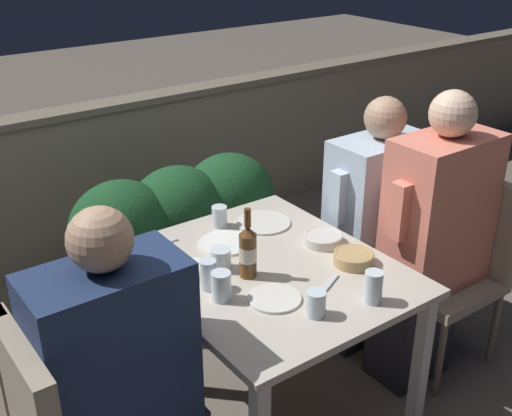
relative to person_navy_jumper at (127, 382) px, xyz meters
name	(u,v)px	position (x,y,z in m)	size (l,w,h in m)	color
ground_plane	(267,409)	(0.68, 0.17, -0.61)	(16.00, 16.00, 0.00)	#665B51
parapet_wall	(91,181)	(0.68, 1.92, -0.14)	(9.00, 0.18, 0.93)	gray
dining_table	(268,286)	(0.68, 0.17, 0.02)	(0.87, 1.04, 0.71)	#BCB2A3
planter_hedge	(178,228)	(0.85, 1.17, -0.19)	(1.17, 0.47, 0.75)	brown
person_navy_jumper	(127,382)	(0.00, 0.00, 0.00)	(0.52, 0.26, 1.22)	#282833
chair_left_far	(25,365)	(-0.21, 0.37, -0.08)	(0.45, 0.44, 0.89)	gray
chair_right_near	(457,254)	(1.63, -0.01, -0.08)	(0.45, 0.44, 0.89)	gray
person_coral_top	(431,242)	(1.43, -0.01, 0.05)	(0.52, 0.26, 1.31)	#282833
chair_right_far	(399,226)	(1.62, 0.34, -0.08)	(0.45, 0.44, 0.89)	gray
person_blue_shirt	(371,224)	(1.42, 0.34, 0.00)	(0.52, 0.26, 1.21)	#282833
beer_bottle	(248,251)	(0.58, 0.16, 0.21)	(0.07, 0.07, 0.28)	brown
plate_0	(225,243)	(0.65, 0.42, 0.11)	(0.22, 0.22, 0.01)	white
plate_1	(263,222)	(0.89, 0.48, 0.11)	(0.24, 0.24, 0.01)	silver
plate_2	(275,298)	(0.57, -0.02, 0.11)	(0.19, 0.19, 0.01)	silver
bowl_0	(354,257)	(0.96, -0.01, 0.13)	(0.16, 0.16, 0.05)	tan
bowl_1	(323,238)	(0.98, 0.19, 0.12)	(0.16, 0.16, 0.04)	beige
bowl_2	(192,269)	(0.42, 0.30, 0.12)	(0.12, 0.12, 0.04)	silver
glass_cup_0	(219,216)	(0.72, 0.57, 0.15)	(0.07, 0.07, 0.09)	silver
glass_cup_1	(221,286)	(0.42, 0.09, 0.15)	(0.07, 0.07, 0.11)	silver
glass_cup_2	(208,275)	(0.42, 0.17, 0.16)	(0.06, 0.06, 0.11)	silver
glass_cup_3	(221,259)	(0.53, 0.26, 0.14)	(0.08, 0.08, 0.08)	silver
glass_cup_4	(316,303)	(0.62, -0.18, 0.15)	(0.07, 0.07, 0.09)	silver
glass_cup_5	(373,287)	(0.83, -0.23, 0.16)	(0.07, 0.07, 0.12)	silver
fork_0	(159,245)	(0.43, 0.57, 0.11)	(0.17, 0.03, 0.01)	silver
fork_1	(328,286)	(0.77, -0.07, 0.11)	(0.16, 0.09, 0.01)	silver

